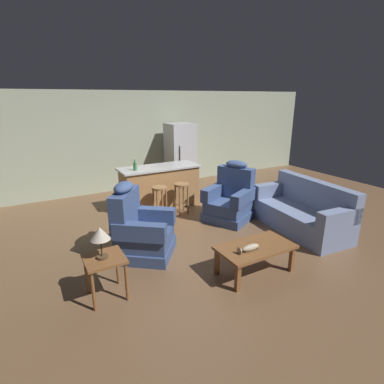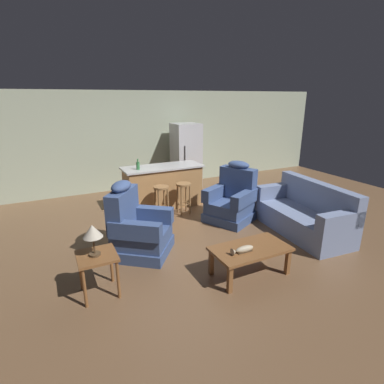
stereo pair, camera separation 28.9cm
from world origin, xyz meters
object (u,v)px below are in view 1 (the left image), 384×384
Objects in this scene: fish_figurine at (249,248)px; table_lamp at (100,235)px; bar_stool_left at (160,197)px; refrigerator at (180,156)px; bottle_tall_green at (135,166)px; coffee_table at (255,250)px; bar_stool_right at (182,193)px; recliner_near_lamp at (140,230)px; kitchen_island at (160,187)px; end_table at (105,264)px; recliner_near_island at (230,199)px; couch at (303,212)px.

table_lamp reaches higher than fish_figurine.
refrigerator is at bearing 52.02° from bar_stool_left.
table_lamp reaches higher than bar_stool_left.
table_lamp is 2.68m from bar_stool_left.
bottle_tall_green is at bearing 118.98° from bar_stool_left.
bar_stool_left reaches higher than coffee_table.
refrigerator is (0.92, 1.83, 0.41)m from bar_stool_right.
coffee_table is 3.24× the size of fish_figurine.
recliner_near_lamp is 1.88m from bar_stool_right.
bottle_tall_green reaches higher than table_lamp.
kitchen_island is (0.10, 3.25, 0.02)m from fish_figurine.
coffee_table is at bearing -13.74° from end_table.
table_lamp is 0.60× the size of bar_stool_left.
fish_figurine is 1.90m from end_table.
recliner_near_lamp is at bearing 47.47° from end_table.
recliner_near_island reaches higher than end_table.
couch is 1.41m from recliner_near_island.
kitchen_island is at bearing 91.46° from coffee_table.
bar_stool_left and bar_stool_right have the same top height.
coffee_table is at bearing 26.82° from couch.
bar_stool_left is (-2.14, 1.84, 0.13)m from couch.
recliner_near_lamp is at bearing 127.87° from fish_figurine.
recliner_near_lamp is at bearing -138.20° from bar_stool_right.
coffee_table is 4.54m from refrigerator.
end_table is 1.37× the size of table_lamp.
couch is (1.96, 0.78, -0.12)m from fish_figurine.
coffee_table is 1.62× the size of bar_stool_left.
recliner_near_island is at bearing -45.51° from bar_stool_right.
bar_stool_left is at bearing -61.02° from bottle_tall_green.
recliner_near_lamp is 0.68× the size of refrigerator.
recliner_near_lamp reaches higher than bottle_tall_green.
bar_stool_left is at bearing -127.98° from refrigerator.
bottle_tall_green is at bearing -66.71° from recliner_near_island.
couch reaches higher than bar_stool_right.
refrigerator is at bearing -120.72° from recliner_near_island.
couch is at bearing 3.41° from table_lamp.
bar_stool_right is at bearing 79.14° from recliner_near_lamp.
recliner_near_island is at bearing 50.48° from recliner_near_lamp.
coffee_table is at bearing -88.54° from kitchen_island.
table_lamp is at bearing -95.82° from recliner_near_lamp.
recliner_near_island reaches higher than couch.
refrigerator is at bearing 76.31° from coffee_table.
fish_figurine is at bearing -97.20° from bar_stool_right.
table_lamp is 2.96m from bottle_tall_green.
recliner_near_island is at bearing -31.06° from bar_stool_left.
coffee_table is 1.92m from couch.
table_lamp is at bearing -171.08° from end_table.
bottle_tall_green reaches higher than fish_figurine.
bar_stool_right reaches higher than fish_figurine.
kitchen_island is at bearing -48.03° from couch.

